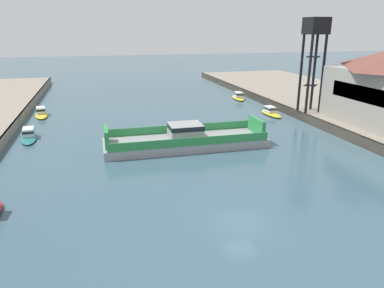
% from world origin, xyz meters
% --- Properties ---
extents(ground_plane, '(400.00, 400.00, 0.00)m').
position_xyz_m(ground_plane, '(0.00, 0.00, 0.00)').
color(ground_plane, '#385666').
extents(chain_ferry, '(21.70, 6.89, 3.30)m').
position_xyz_m(chain_ferry, '(0.46, 20.69, 1.00)').
color(chain_ferry, '#939399').
rests_on(chain_ferry, ground).
extents(moored_boat_near_left, '(2.29, 6.54, 1.55)m').
position_xyz_m(moored_boat_near_left, '(20.24, 34.84, 0.57)').
color(moored_boat_near_left, yellow).
rests_on(moored_boat_near_left, ground).
extents(moored_boat_near_right, '(2.82, 7.45, 1.51)m').
position_xyz_m(moored_boat_near_right, '(-20.58, 30.19, 0.58)').
color(moored_boat_near_right, '#237075').
rests_on(moored_boat_near_right, ground).
extents(moored_boat_mid_right, '(3.00, 7.09, 1.66)m').
position_xyz_m(moored_boat_mid_right, '(20.35, 51.00, 0.62)').
color(moored_boat_mid_right, yellow).
rests_on(moored_boat_mid_right, ground).
extents(moored_boat_far_left, '(3.05, 7.12, 1.57)m').
position_xyz_m(moored_boat_far_left, '(-20.65, 45.00, 0.59)').
color(moored_boat_far_left, yellow).
rests_on(moored_boat_far_left, ground).
extents(crane_tower, '(3.33, 3.33, 15.49)m').
position_xyz_m(crane_tower, '(24.87, 30.04, 13.69)').
color(crane_tower, black).
rests_on(crane_tower, quay_right).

